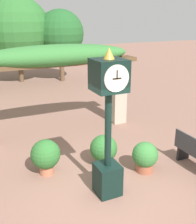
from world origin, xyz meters
TOP-DOWN VIEW (x-y plane):
  - ground_plane at (0.00, 0.00)m, footprint 60.00×60.00m
  - pedestal_clock at (-0.07, -0.13)m, footprint 0.63×0.68m
  - pergola at (0.00, 3.70)m, footprint 5.61×1.09m
  - potted_plant_near_left at (1.21, 0.31)m, footprint 0.66×0.66m
  - potted_plant_near_right at (-1.10, 1.25)m, footprint 0.74×0.74m
  - potted_plant_far_left at (0.39, 1.02)m, footprint 0.72×0.72m
  - tree_line at (-0.23, 11.59)m, footprint 8.27×4.27m

SIDE VIEW (x-z plane):
  - ground_plane at x=0.00m, z-range 0.00..0.00m
  - potted_plant_near_left at x=1.21m, z-range 0.02..0.82m
  - potted_plant_far_left at x=0.39m, z-range 0.04..0.89m
  - potted_plant_near_right at x=-1.10m, z-range 0.06..0.97m
  - pedestal_clock at x=-0.07m, z-range 0.10..3.33m
  - pergola at x=0.00m, z-range 0.80..3.74m
  - tree_line at x=-0.23m, z-range 0.35..5.21m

